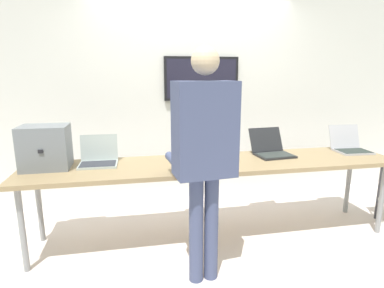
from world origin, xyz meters
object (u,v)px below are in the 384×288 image
(workbench, at_px, (215,167))
(laptop_station_3, at_px, (349,146))
(laptop_station_0, at_px, (99,158))
(person, at_px, (204,146))
(equipment_box, at_px, (45,147))
(laptop_station_1, at_px, (189,153))
(laptop_station_2, at_px, (271,149))

(workbench, distance_m, laptop_station_3, 1.57)
(workbench, xyz_separation_m, laptop_station_0, (-1.09, 0.14, 0.11))
(workbench, relative_size, laptop_station_3, 9.33)
(laptop_station_0, distance_m, person, 1.15)
(equipment_box, xyz_separation_m, laptop_station_1, (1.30, 0.06, -0.13))
(laptop_station_3, height_order, person, person)
(laptop_station_1, relative_size, laptop_station_3, 0.92)
(laptop_station_2, height_order, person, person)
(laptop_station_3, bearing_deg, person, -157.25)
(laptop_station_1, height_order, laptop_station_2, laptop_station_1)
(laptop_station_0, relative_size, laptop_station_2, 0.83)
(laptop_station_0, height_order, laptop_station_3, laptop_station_3)
(person, bearing_deg, workbench, 67.17)
(laptop_station_2, bearing_deg, laptop_station_0, -179.61)
(laptop_station_0, height_order, laptop_station_2, laptop_station_0)
(workbench, xyz_separation_m, laptop_station_1, (-0.23, 0.15, 0.11))
(laptop_station_0, height_order, person, person)
(laptop_station_2, xyz_separation_m, person, (-0.90, -0.77, 0.25))
(equipment_box, bearing_deg, laptop_station_2, 1.61)
(laptop_station_1, distance_m, laptop_station_2, 0.87)
(laptop_station_1, height_order, person, person)
(laptop_station_0, bearing_deg, equipment_box, -173.60)
(laptop_station_2, bearing_deg, workbench, -166.69)
(workbench, xyz_separation_m, person, (-0.26, -0.62, 0.36))
(equipment_box, height_order, laptop_station_2, equipment_box)
(equipment_box, distance_m, laptop_station_2, 2.18)
(laptop_station_0, bearing_deg, laptop_station_2, 0.39)
(laptop_station_2, bearing_deg, laptop_station_3, -0.75)
(equipment_box, bearing_deg, laptop_station_3, 0.92)
(workbench, distance_m, laptop_station_1, 0.30)
(laptop_station_2, height_order, laptop_station_3, laptop_station_3)
(equipment_box, height_order, laptop_station_1, equipment_box)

